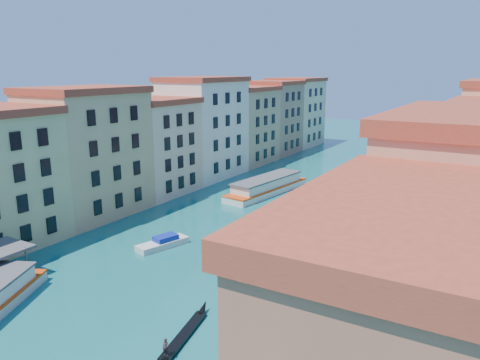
# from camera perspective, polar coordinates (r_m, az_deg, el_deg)

# --- Properties ---
(left_bank_palazzos) EXTENTS (12.80, 128.40, 21.00)m
(left_bank_palazzos) POSITION_cam_1_polar(r_m,az_deg,el_deg) (94.99, -6.66, 5.51)
(left_bank_palazzos) COLOR beige
(left_bank_palazzos) RESTS_ON ground
(quay) EXTENTS (4.00, 140.00, 1.00)m
(quay) POSITION_cam_1_polar(r_m,az_deg,el_deg) (79.01, 22.82, -3.93)
(quay) COLOR gray
(quay) RESTS_ON ground
(restaurant_awnings) EXTENTS (3.20, 44.55, 3.12)m
(restaurant_awnings) POSITION_cam_1_polar(r_m,az_deg,el_deg) (39.66, 14.41, -16.77)
(restaurant_awnings) COLOR maroon
(restaurant_awnings) RESTS_ON ground
(mooring_poles_right) EXTENTS (1.44, 54.24, 3.20)m
(mooring_poles_right) POSITION_cam_1_polar(r_m,az_deg,el_deg) (46.10, 12.59, -14.52)
(mooring_poles_right) COLOR brown
(mooring_poles_right) RESTS_ON ground
(vaporetto_far) EXTENTS (7.33, 21.19, 3.09)m
(vaporetto_far) POSITION_cam_1_polar(r_m,az_deg,el_deg) (86.98, 3.30, -0.74)
(vaporetto_far) COLOR silver
(vaporetto_far) RESTS_ON ground
(gondola_fore) EXTENTS (3.02, 10.40, 2.09)m
(gondola_fore) POSITION_cam_1_polar(r_m,az_deg,el_deg) (42.75, -6.86, -18.13)
(gondola_fore) COLOR black
(gondola_fore) RESTS_ON ground
(gondola_right) EXTENTS (4.82, 12.03, 2.47)m
(gondola_right) POSITION_cam_1_polar(r_m,az_deg,el_deg) (44.22, 3.36, -16.70)
(gondola_right) COLOR black
(gondola_right) RESTS_ON ground
(gondola_far) EXTENTS (1.42, 10.99, 1.56)m
(gondola_far) POSITION_cam_1_polar(r_m,az_deg,el_deg) (79.88, 16.37, -3.36)
(gondola_far) COLOR black
(gondola_far) RESTS_ON ground
(motorboat_mid) EXTENTS (4.10, 7.37, 1.46)m
(motorboat_mid) POSITION_cam_1_polar(r_m,az_deg,el_deg) (62.24, -9.33, -7.54)
(motorboat_mid) COLOR silver
(motorboat_mid) RESTS_ON ground
(motorboat_far) EXTENTS (4.47, 7.65, 1.51)m
(motorboat_far) POSITION_cam_1_polar(r_m,az_deg,el_deg) (93.14, 11.68, -0.55)
(motorboat_far) COLOR white
(motorboat_far) RESTS_ON ground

